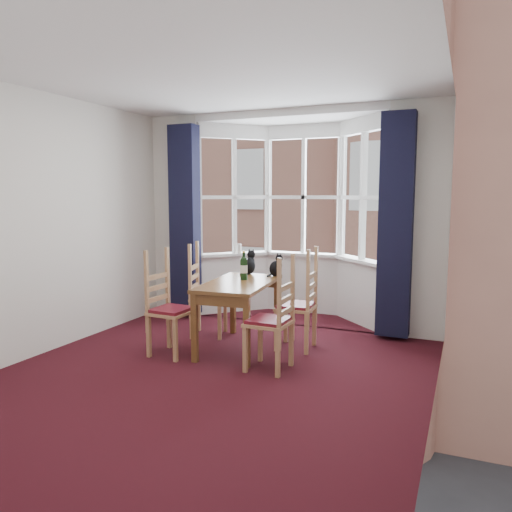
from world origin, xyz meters
The scene contains 20 objects.
floor centered at (0.00, 0.00, 0.00)m, with size 4.50×4.50×0.00m, color black.
ceiling centered at (0.00, 0.00, 2.80)m, with size 4.50×4.50×0.00m, color white.
wall_left centered at (-2.00, 0.00, 1.40)m, with size 4.50×4.50×0.00m, color silver.
wall_right centered at (2.00, 0.00, 1.40)m, with size 4.50×4.50×0.00m, color silver.
wall_back_pier_left centered at (-1.65, 2.25, 1.40)m, with size 0.70×0.12×2.80m, color silver.
wall_back_pier_right centered at (1.65, 2.25, 1.40)m, with size 0.70×0.12×2.80m, color silver.
bay_window centered at (0.00, 2.75, 1.40)m, with size 2.76×0.94×2.80m.
curtain_left centered at (-1.42, 2.07, 1.35)m, with size 0.38×0.22×2.60m, color black.
curtain_right centered at (1.42, 2.07, 1.35)m, with size 0.38×0.22×2.60m, color black.
dining_table centered at (-0.11, 1.02, 0.65)m, with size 0.78×1.30×0.76m.
chair_left_near centered at (-0.77, 0.54, 0.47)m, with size 0.42×0.44×0.92m.
chair_left_far centered at (-0.76, 1.33, 0.47)m, with size 0.50×0.51×0.92m.
chair_right_near centered at (0.53, 0.52, 0.47)m, with size 0.41×0.43×0.92m.
chair_right_far centered at (0.57, 1.28, 0.47)m, with size 0.42×0.44×0.92m.
cat_left centered at (-0.23, 1.56, 0.87)m, with size 0.18×0.24×0.31m.
cat_right centered at (0.13, 1.56, 0.86)m, with size 0.19×0.23×0.27m.
wine_bottle centered at (-0.12, 1.17, 0.90)m, with size 0.08×0.08×0.33m.
candle_tall centered at (-0.84, 2.60, 0.94)m, with size 0.06×0.06×0.13m, color white.
street centered at (0.00, 32.25, -6.00)m, with size 80.00×80.00×0.00m, color #333335.
tenement_building centered at (0.00, 14.01, 1.60)m, with size 18.40×7.80×15.20m.
Camera 1 is at (2.19, -3.90, 1.72)m, focal length 35.00 mm.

